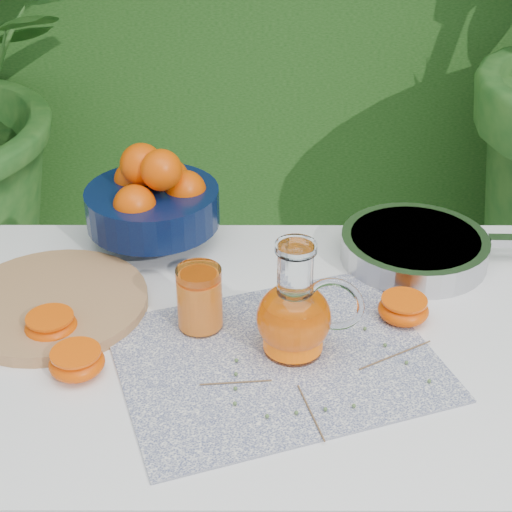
{
  "coord_description": "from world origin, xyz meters",
  "views": [
    {
      "loc": [
        0.06,
        -0.94,
        1.49
      ],
      "look_at": [
        0.06,
        0.07,
        0.88
      ],
      "focal_mm": 55.0,
      "sensor_mm": 36.0,
      "label": 1
    }
  ],
  "objects_px": {
    "cutting_board": "(52,303)",
    "saute_pan": "(417,247)",
    "white_table": "(256,373)",
    "fruit_bowl": "(153,198)",
    "juice_pitcher": "(295,315)"
  },
  "relations": [
    {
      "from": "cutting_board",
      "to": "saute_pan",
      "type": "relative_size",
      "value": 0.67
    },
    {
      "from": "white_table",
      "to": "fruit_bowl",
      "type": "bearing_deg",
      "value": 122.93
    },
    {
      "from": "cutting_board",
      "to": "saute_pan",
      "type": "distance_m",
      "value": 0.64
    },
    {
      "from": "white_table",
      "to": "fruit_bowl",
      "type": "relative_size",
      "value": 3.1
    },
    {
      "from": "cutting_board",
      "to": "saute_pan",
      "type": "height_order",
      "value": "saute_pan"
    },
    {
      "from": "cutting_board",
      "to": "saute_pan",
      "type": "bearing_deg",
      "value": 13.99
    },
    {
      "from": "fruit_bowl",
      "to": "saute_pan",
      "type": "height_order",
      "value": "fruit_bowl"
    },
    {
      "from": "fruit_bowl",
      "to": "juice_pitcher",
      "type": "xyz_separation_m",
      "value": [
        0.25,
        -0.34,
        -0.02
      ]
    },
    {
      "from": "juice_pitcher",
      "to": "saute_pan",
      "type": "xyz_separation_m",
      "value": [
        0.23,
        0.27,
        -0.04
      ]
    },
    {
      "from": "fruit_bowl",
      "to": "juice_pitcher",
      "type": "relative_size",
      "value": 1.74
    },
    {
      "from": "white_table",
      "to": "saute_pan",
      "type": "distance_m",
      "value": 0.38
    },
    {
      "from": "saute_pan",
      "to": "cutting_board",
      "type": "bearing_deg",
      "value": -166.01
    },
    {
      "from": "cutting_board",
      "to": "juice_pitcher",
      "type": "xyz_separation_m",
      "value": [
        0.39,
        -0.11,
        0.06
      ]
    },
    {
      "from": "white_table",
      "to": "juice_pitcher",
      "type": "bearing_deg",
      "value": -37.84
    },
    {
      "from": "white_table",
      "to": "juice_pitcher",
      "type": "xyz_separation_m",
      "value": [
        0.06,
        -0.05,
        0.15
      ]
    }
  ]
}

